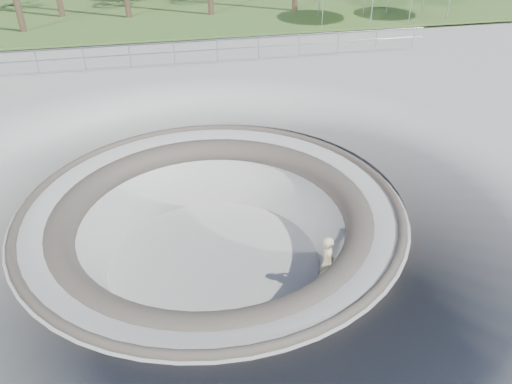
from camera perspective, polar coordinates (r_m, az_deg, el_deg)
The scene contains 6 objects.
ground at distance 13.46m, azimuth -5.09°, elevation -1.54°, with size 180.00×180.00×0.00m, color #A7A7A2.
skate_bowl at distance 14.55m, azimuth -4.74°, elevation -7.56°, with size 14.00×14.00×4.10m.
distant_hills at distance 70.03m, azimuth -8.57°, elevation 19.78°, with size 103.20×45.00×28.60m.
safety_railing at distance 24.16m, azimuth -9.34°, elevation 15.45°, with size 25.00×0.06×1.03m.
skateboard at distance 13.71m, azimuth 7.87°, elevation -10.81°, with size 0.78×0.51×0.08m.
skater at distance 13.15m, azimuth 8.14°, elevation -8.10°, with size 0.61×0.40×1.66m, color #CCB984.
Camera 1 is at (-1.24, -11.17, 7.41)m, focal length 35.00 mm.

